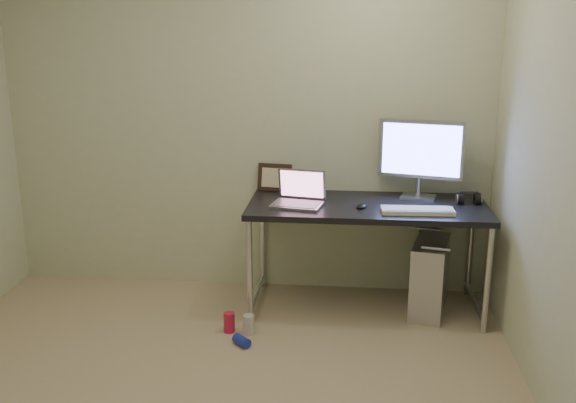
{
  "coord_description": "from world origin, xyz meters",
  "views": [
    {
      "loc": [
        0.75,
        -2.76,
        1.9
      ],
      "look_at": [
        0.37,
        1.05,
        0.85
      ],
      "focal_mm": 40.0,
      "sensor_mm": 36.0,
      "label": 1
    }
  ],
  "objects": [
    {
      "name": "mouse_right",
      "position": [
        1.4,
        1.31,
        0.77
      ],
      "size": [
        0.09,
        0.12,
        0.04
      ],
      "primitive_type": "ellipsoid",
      "rotation": [
        0.0,
        0.0,
        0.26
      ],
      "color": "black",
      "rests_on": "desk"
    },
    {
      "name": "tower_computer",
      "position": [
        1.31,
        1.39,
        0.25
      ],
      "size": [
        0.32,
        0.52,
        0.54
      ],
      "rotation": [
        0.0,
        0.0,
        -0.22
      ],
      "color": "silver",
      "rests_on": "ground"
    },
    {
      "name": "keyboard",
      "position": [
        1.19,
        1.23,
        0.76
      ],
      "size": [
        0.46,
        0.17,
        0.03
      ],
      "primitive_type": "cube",
      "rotation": [
        0.0,
        0.0,
        0.04
      ],
      "color": "white",
      "rests_on": "desk"
    },
    {
      "name": "mouse_left",
      "position": [
        0.83,
        1.31,
        0.77
      ],
      "size": [
        0.09,
        0.11,
        0.03
      ],
      "primitive_type": "ellipsoid",
      "rotation": [
        0.0,
        0.0,
        -0.33
      ],
      "color": "black",
      "rests_on": "desk"
    },
    {
      "name": "laptop",
      "position": [
        0.42,
        1.35,
        0.8
      ],
      "size": [
        0.37,
        0.32,
        0.22
      ],
      "rotation": [
        0.0,
        0.0,
        -0.18
      ],
      "color": "#A7A8AF",
      "rests_on": "desk"
    },
    {
      "name": "wall_back",
      "position": [
        0.0,
        1.75,
        1.25
      ],
      "size": [
        3.5,
        0.02,
        2.5
      ],
      "primitive_type": "cube",
      "color": "beige",
      "rests_on": "ground"
    },
    {
      "name": "cable_a",
      "position": [
        1.26,
        1.7,
        0.4
      ],
      "size": [
        0.01,
        0.16,
        0.69
      ],
      "primitive_type": "cylinder",
      "rotation": [
        0.21,
        0.0,
        0.0
      ],
      "color": "black",
      "rests_on": "ground"
    },
    {
      "name": "headphones",
      "position": [
        1.55,
        1.48,
        0.78
      ],
      "size": [
        0.15,
        0.1,
        0.1
      ],
      "rotation": [
        0.0,
        0.0,
        0.02
      ],
      "color": "black",
      "rests_on": "desk"
    },
    {
      "name": "cable_b",
      "position": [
        1.35,
        1.68,
        0.38
      ],
      "size": [
        0.02,
        0.11,
        0.71
      ],
      "primitive_type": "cylinder",
      "rotation": [
        0.14,
        0.0,
        0.09
      ],
      "color": "black",
      "rests_on": "ground"
    },
    {
      "name": "picture_frame",
      "position": [
        0.21,
        1.7,
        0.85
      ],
      "size": [
        0.25,
        0.11,
        0.2
      ],
      "primitive_type": "cube",
      "rotation": [
        -0.21,
        0.0,
        -0.16
      ],
      "color": "black",
      "rests_on": "desk"
    },
    {
      "name": "desk",
      "position": [
        0.87,
        1.4,
        0.67
      ],
      "size": [
        1.59,
        0.7,
        0.75
      ],
      "color": "black",
      "rests_on": "ground"
    },
    {
      "name": "monitor",
      "position": [
        1.23,
        1.6,
        1.07
      ],
      "size": [
        0.57,
        0.22,
        0.54
      ],
      "rotation": [
        0.0,
        0.0,
        -0.24
      ],
      "color": "#A7A8AF",
      "rests_on": "desk"
    },
    {
      "name": "can_white",
      "position": [
        0.14,
        0.92,
        0.06
      ],
      "size": [
        0.09,
        0.09,
        0.13
      ],
      "primitive_type": "cylinder",
      "rotation": [
        0.0,
        0.0,
        0.32
      ],
      "color": "silver",
      "rests_on": "ground"
    },
    {
      "name": "can_blue",
      "position": [
        0.12,
        0.77,
        0.03
      ],
      "size": [
        0.13,
        0.13,
        0.06
      ],
      "primitive_type": "cylinder",
      "rotation": [
        1.57,
        0.0,
        0.8
      ],
      "color": "#1D2BAB",
      "rests_on": "ground"
    },
    {
      "name": "webcam",
      "position": [
        0.44,
        1.63,
        0.84
      ],
      "size": [
        0.05,
        0.04,
        0.12
      ],
      "rotation": [
        0.0,
        0.0,
        0.24
      ],
      "color": "silver",
      "rests_on": "desk"
    },
    {
      "name": "can_red",
      "position": [
        0.01,
        0.94,
        0.07
      ],
      "size": [
        0.08,
        0.08,
        0.13
      ],
      "primitive_type": "cylinder",
      "rotation": [
        0.0,
        0.0,
        0.13
      ],
      "color": "#C41D44",
      "rests_on": "ground"
    }
  ]
}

